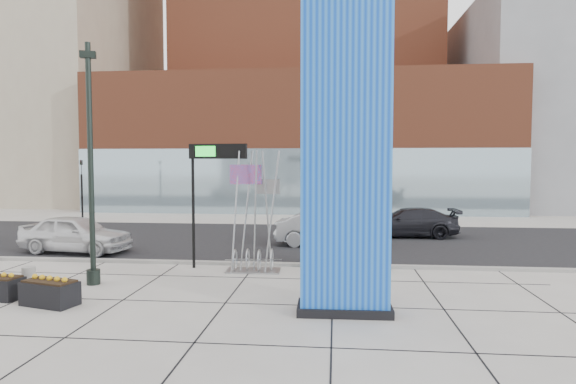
# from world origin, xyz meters

# --- Properties ---
(ground) EXTENTS (160.00, 160.00, 0.00)m
(ground) POSITION_xyz_m (0.00, 0.00, 0.00)
(ground) COLOR #9E9991
(ground) RESTS_ON ground
(street_asphalt) EXTENTS (80.00, 12.00, 0.02)m
(street_asphalt) POSITION_xyz_m (0.00, 10.00, 0.01)
(street_asphalt) COLOR black
(street_asphalt) RESTS_ON ground
(curb_edge) EXTENTS (80.00, 0.30, 0.12)m
(curb_edge) POSITION_xyz_m (0.00, 4.00, 0.06)
(curb_edge) COLOR gray
(curb_edge) RESTS_ON ground
(tower_podium) EXTENTS (34.00, 10.00, 11.00)m
(tower_podium) POSITION_xyz_m (1.00, 27.00, 5.50)
(tower_podium) COLOR brown
(tower_podium) RESTS_ON ground
(tower_glass_front) EXTENTS (34.00, 0.60, 5.00)m
(tower_glass_front) POSITION_xyz_m (1.00, 22.20, 2.50)
(tower_glass_front) COLOR #8CA5B2
(tower_glass_front) RESTS_ON ground
(building_beige_left) EXTENTS (18.00, 20.00, 34.00)m
(building_beige_left) POSITION_xyz_m (-26.00, 34.00, 17.00)
(building_beige_left) COLOR gray
(building_beige_left) RESTS_ON ground
(blue_pylon) EXTENTS (2.48, 1.14, 8.20)m
(blue_pylon) POSITION_xyz_m (4.32, -1.56, 3.96)
(blue_pylon) COLOR blue
(blue_pylon) RESTS_ON ground
(lamp_post) EXTENTS (0.53, 0.43, 7.74)m
(lamp_post) POSITION_xyz_m (-3.75, 0.64, 3.17)
(lamp_post) COLOR black
(lamp_post) RESTS_ON ground
(public_art_sculpture) EXTENTS (1.97, 1.03, 4.40)m
(public_art_sculpture) POSITION_xyz_m (1.13, 3.00, 1.16)
(public_art_sculpture) COLOR #A4A6A9
(public_art_sculpture) RESTS_ON ground
(concrete_bollard) EXTENTS (0.40, 0.40, 0.77)m
(concrete_bollard) POSITION_xyz_m (-5.23, -0.45, 0.39)
(concrete_bollard) COLOR gray
(concrete_bollard) RESTS_ON ground
(overhead_street_sign) EXTENTS (2.19, 0.40, 4.64)m
(overhead_street_sign) POSITION_xyz_m (-0.42, 3.34, 3.98)
(overhead_street_sign) COLOR black
(overhead_street_sign) RESTS_ON ground
(round_planter_east) EXTENTS (0.97, 0.97, 2.43)m
(round_planter_east) POSITION_xyz_m (5.41, 3.60, 1.15)
(round_planter_east) COLOR #8BBBB7
(round_planter_east) RESTS_ON ground
(round_planter_mid) EXTENTS (0.88, 0.88, 2.19)m
(round_planter_mid) POSITION_xyz_m (4.20, 3.60, 1.04)
(round_planter_mid) COLOR #8BBBB7
(round_planter_mid) RESTS_ON ground
(round_planter_west) EXTENTS (0.98, 0.98, 2.46)m
(round_planter_west) POSITION_xyz_m (3.80, 3.60, 1.16)
(round_planter_west) COLOR #8BBBB7
(round_planter_west) RESTS_ON ground
(box_planter_north) EXTENTS (1.66, 1.13, 0.83)m
(box_planter_north) POSITION_xyz_m (-3.80, -1.66, 0.38)
(box_planter_north) COLOR black
(box_planter_north) RESTS_ON ground
(car_white_west) EXTENTS (5.03, 2.48, 1.65)m
(car_white_west) POSITION_xyz_m (-7.24, 5.80, 0.82)
(car_white_west) COLOR silver
(car_white_west) RESTS_ON ground
(car_silver_mid) EXTENTS (5.06, 2.16, 1.62)m
(car_silver_mid) POSITION_xyz_m (3.74, 8.50, 0.81)
(car_silver_mid) COLOR #9EA0A5
(car_silver_mid) RESTS_ON ground
(car_dark_east) EXTENTS (5.30, 2.21, 1.53)m
(car_dark_east) POSITION_xyz_m (7.87, 11.77, 0.76)
(car_dark_east) COLOR black
(car_dark_east) RESTS_ON ground
(traffic_signal) EXTENTS (0.15, 0.18, 4.10)m
(traffic_signal) POSITION_xyz_m (-12.00, 15.00, 2.30)
(traffic_signal) COLOR black
(traffic_signal) RESTS_ON ground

